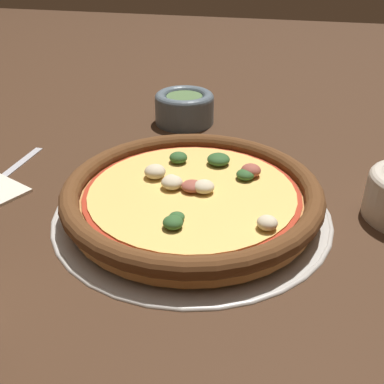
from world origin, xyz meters
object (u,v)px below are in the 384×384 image
object	(u,v)px
pizza_tray	(192,209)
bowl_far	(184,107)
fork	(0,179)
pizza	(192,194)

from	to	relation	value
pizza_tray	bowl_far	distance (m)	0.31
fork	pizza_tray	bearing A→B (deg)	86.09
pizza_tray	pizza	distance (m)	0.02
pizza	fork	world-z (taller)	pizza
pizza_tray	pizza	world-z (taller)	pizza
pizza_tray	bowl_far	bearing A→B (deg)	-73.18
fork	bowl_far	bearing A→B (deg)	143.95
pizza_tray	bowl_far	size ratio (longest dim) A/B	3.23
bowl_far	fork	size ratio (longest dim) A/B	0.56
bowl_far	fork	world-z (taller)	bowl_far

